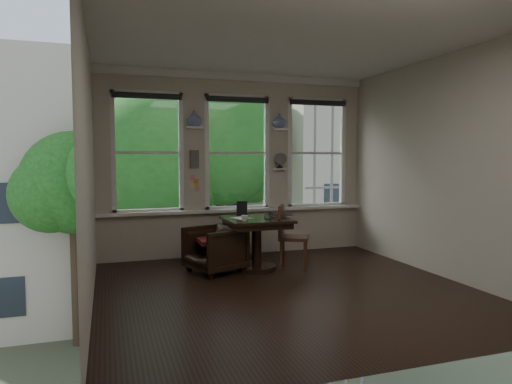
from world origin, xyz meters
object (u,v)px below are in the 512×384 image
object	(u,v)px
table	(257,244)
side_chair_right	(294,237)
laptop	(281,216)
mug	(244,218)
armchair_left	(215,249)

from	to	relation	value
table	side_chair_right	size ratio (longest dim) A/B	0.98
laptop	mug	world-z (taller)	mug
table	mug	world-z (taller)	mug
table	armchair_left	bearing A→B (deg)	176.81
table	armchair_left	size ratio (longest dim) A/B	1.25
table	mug	xyz separation A→B (m)	(-0.27, -0.28, 0.42)
table	armchair_left	xyz separation A→B (m)	(-0.61, 0.03, -0.05)
side_chair_right	table	bearing A→B (deg)	108.81
table	laptop	bearing A→B (deg)	-4.62
mug	armchair_left	bearing A→B (deg)	137.85
side_chair_right	laptop	bearing A→B (deg)	100.20
table	side_chair_right	xyz separation A→B (m)	(0.55, -0.09, 0.09)
laptop	mug	distance (m)	0.68
laptop	side_chair_right	bearing A→B (deg)	-10.22
table	armchair_left	distance (m)	0.61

